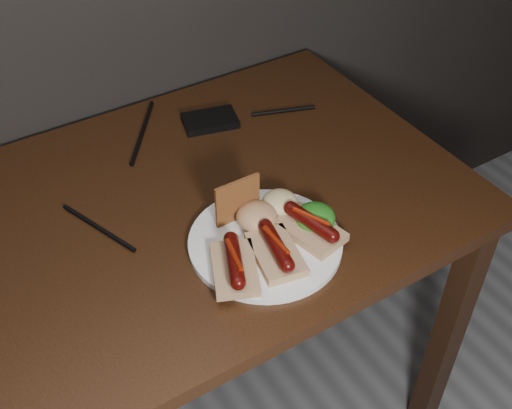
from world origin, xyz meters
name	(u,v)px	position (x,y,z in m)	size (l,w,h in m)	color
desk	(101,274)	(0.00, 1.38, 0.66)	(1.40, 0.70, 0.75)	#371F0D
hard_drive	(210,121)	(0.34, 1.58, 0.76)	(0.11, 0.07, 0.02)	black
desk_cables	(84,184)	(0.04, 1.52, 0.75)	(1.05, 0.40, 0.01)	black
plate	(265,242)	(0.25, 1.21, 0.76)	(0.26, 0.26, 0.01)	white
bread_sausage_left	(234,265)	(0.17, 1.18, 0.78)	(0.11, 0.13, 0.04)	tan
bread_sausage_center	(276,250)	(0.24, 1.17, 0.78)	(0.09, 0.13, 0.04)	tan
bread_sausage_right	(311,227)	(0.32, 1.18, 0.78)	(0.09, 0.13, 0.04)	tan
crispbread	(238,200)	(0.23, 1.28, 0.80)	(0.09, 0.01, 0.09)	#955528
salad_greens	(315,217)	(0.34, 1.20, 0.78)	(0.07, 0.07, 0.04)	#165911
salsa_mound	(257,216)	(0.25, 1.25, 0.78)	(0.07, 0.07, 0.04)	#AA3211
coleslaw_mound	(280,202)	(0.31, 1.26, 0.78)	(0.06, 0.06, 0.04)	beige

